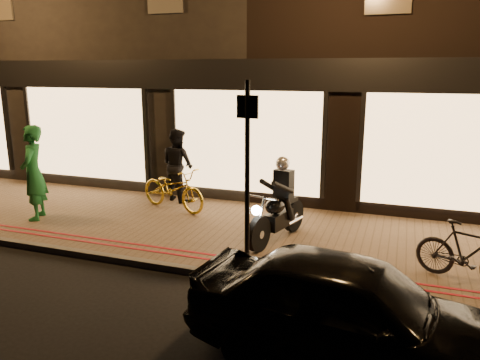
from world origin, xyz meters
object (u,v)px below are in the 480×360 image
sign_post (247,167)px  bicycle_gold (173,189)px  motorcycle (278,209)px  person_green (33,173)px  parked_car (351,311)px

sign_post → bicycle_gold: (-2.63, 2.48, -1.19)m
motorcycle → sign_post: bearing=-81.7°
motorcycle → person_green: 5.29m
motorcycle → bicycle_gold: motorcycle is taller
person_green → sign_post: bearing=53.8°
sign_post → parked_car: 2.88m
person_green → parked_car: (6.96, -2.76, -0.49)m
motorcycle → bicycle_gold: (-2.78, 1.11, -0.12)m
sign_post → person_green: (-5.09, 0.89, -0.67)m
motorcycle → parked_car: motorcycle is taller
motorcycle → parked_car: bearing=-47.4°
motorcycle → parked_car: (1.71, -3.24, -0.09)m
bicycle_gold → motorcycle: bearing=-93.8°
sign_post → person_green: size_ratio=1.48×
motorcycle → person_green: size_ratio=0.94×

